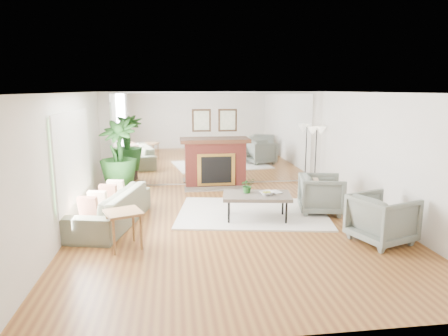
{
  "coord_description": "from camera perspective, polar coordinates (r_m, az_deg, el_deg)",
  "views": [
    {
      "loc": [
        -1.13,
        -7.15,
        2.56
      ],
      "look_at": [
        -0.12,
        0.6,
        1.01
      ],
      "focal_mm": 32.0,
      "sensor_mm": 36.0,
      "label": 1
    }
  ],
  "objects": [
    {
      "name": "ground",
      "position": [
        7.68,
        1.46,
        -8.29
      ],
      "size": [
        7.0,
        7.0,
        0.0
      ],
      "primitive_type": "plane",
      "color": "brown",
      "rests_on": "ground"
    },
    {
      "name": "wall_left",
      "position": [
        7.51,
        -21.66,
        0.34
      ],
      "size": [
        0.02,
        7.0,
        2.5
      ],
      "primitive_type": "cube",
      "color": "white",
      "rests_on": "ground"
    },
    {
      "name": "wall_right",
      "position": [
        8.36,
        22.21,
        1.33
      ],
      "size": [
        0.02,
        7.0,
        2.5
      ],
      "primitive_type": "cube",
      "color": "white",
      "rests_on": "ground"
    },
    {
      "name": "wall_back",
      "position": [
        10.78,
        -1.37,
        4.2
      ],
      "size": [
        6.0,
        0.02,
        2.5
      ],
      "primitive_type": "cube",
      "color": "white",
      "rests_on": "ground"
    },
    {
      "name": "mirror_panel",
      "position": [
        10.76,
        -1.36,
        4.19
      ],
      "size": [
        5.4,
        0.04,
        2.4
      ],
      "primitive_type": "cube",
      "color": "silver",
      "rests_on": "wall_back"
    },
    {
      "name": "window_panel",
      "position": [
        7.87,
        -20.8,
        1.6
      ],
      "size": [
        0.04,
        2.4,
        1.5
      ],
      "primitive_type": "cube",
      "color": "#B2E09E",
      "rests_on": "wall_left"
    },
    {
      "name": "fireplace",
      "position": [
        10.65,
        -1.23,
        0.89
      ],
      "size": [
        1.85,
        0.83,
        2.05
      ],
      "color": "maroon",
      "rests_on": "ground"
    },
    {
      "name": "area_rug",
      "position": [
        8.44,
        4.07,
        -6.38
      ],
      "size": [
        3.38,
        2.66,
        0.03
      ],
      "primitive_type": "cube",
      "rotation": [
        0.0,
        0.0,
        -0.17
      ],
      "color": "silver",
      "rests_on": "ground"
    },
    {
      "name": "coffee_table",
      "position": [
        7.91,
        4.71,
        -4.07
      ],
      "size": [
        1.42,
        0.96,
        0.53
      ],
      "rotation": [
        0.0,
        0.0,
        -0.15
      ],
      "color": "#62594D",
      "rests_on": "ground"
    },
    {
      "name": "sofa",
      "position": [
        7.96,
        -15.98,
        -5.46
      ],
      "size": [
        1.43,
        2.46,
        0.68
      ],
      "primitive_type": "imported",
      "rotation": [
        0.0,
        0.0,
        -1.81
      ],
      "color": "slate",
      "rests_on": "ground"
    },
    {
      "name": "armchair_back",
      "position": [
        8.61,
        13.72,
        -3.65
      ],
      "size": [
        1.05,
        1.03,
        0.81
      ],
      "primitive_type": "imported",
      "rotation": [
        0.0,
        0.0,
        1.36
      ],
      "color": "slate",
      "rests_on": "ground"
    },
    {
      "name": "armchair_front",
      "position": [
        7.29,
        21.65,
        -6.75
      ],
      "size": [
        1.15,
        1.13,
        0.83
      ],
      "primitive_type": "imported",
      "rotation": [
        0.0,
        0.0,
        1.91
      ],
      "color": "slate",
      "rests_on": "ground"
    },
    {
      "name": "side_table",
      "position": [
        6.72,
        -14.16,
        -6.82
      ],
      "size": [
        0.71,
        0.71,
        0.62
      ],
      "rotation": [
        0.0,
        0.0,
        0.37
      ],
      "color": "brown",
      "rests_on": "ground"
    },
    {
      "name": "potted_ficus",
      "position": [
        9.85,
        -14.84,
        1.65
      ],
      "size": [
        1.14,
        1.14,
        1.86
      ],
      "color": "black",
      "rests_on": "ground"
    },
    {
      "name": "floor_lamp",
      "position": [
        10.97,
        13.08,
        4.57
      ],
      "size": [
        0.52,
        0.29,
        1.58
      ],
      "color": "black",
      "rests_on": "ground"
    },
    {
      "name": "tabletop_plant",
      "position": [
        7.96,
        3.38,
        -2.49
      ],
      "size": [
        0.29,
        0.26,
        0.3
      ],
      "primitive_type": "imported",
      "rotation": [
        0.0,
        0.0,
        0.09
      ],
      "color": "#22561F",
      "rests_on": "coffee_table"
    },
    {
      "name": "fruit_bowl",
      "position": [
        7.87,
        6.13,
        -3.58
      ],
      "size": [
        0.34,
        0.34,
        0.07
      ],
      "primitive_type": "imported",
      "rotation": [
        0.0,
        0.0,
        0.27
      ],
      "color": "brown",
      "rests_on": "coffee_table"
    },
    {
      "name": "book",
      "position": [
        8.02,
        6.74,
        -3.49
      ],
      "size": [
        0.26,
        0.31,
        0.02
      ],
      "primitive_type": "imported",
      "rotation": [
        0.0,
        0.0,
        0.31
      ],
      "color": "brown",
      "rests_on": "coffee_table"
    }
  ]
}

